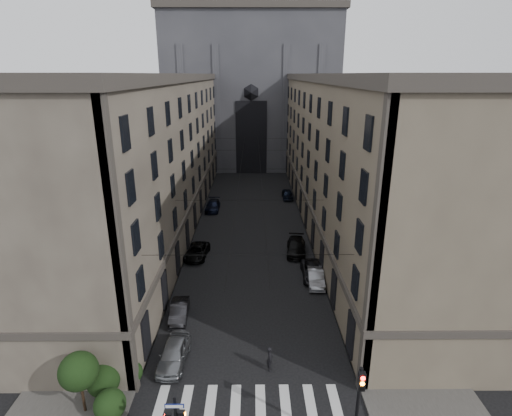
{
  "coord_description": "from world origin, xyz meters",
  "views": [
    {
      "loc": [
        0.34,
        -13.88,
        18.79
      ],
      "look_at": [
        0.55,
        13.98,
        9.41
      ],
      "focal_mm": 28.0,
      "sensor_mm": 36.0,
      "label": 1
    }
  ],
  "objects_px": {
    "traffic_light_right": "(359,400)",
    "car_right_midnear": "(314,271)",
    "car_left_midnear": "(179,311)",
    "pedestrian": "(270,358)",
    "car_left_far": "(213,206)",
    "car_right_midfar": "(296,247)",
    "car_left_midfar": "(197,251)",
    "car_left_near": "(174,353)",
    "gothic_tower": "(251,79)",
    "car_right_far": "(287,194)",
    "car_right_near": "(316,277)"
  },
  "relations": [
    {
      "from": "car_left_near",
      "to": "car_right_midnear",
      "type": "height_order",
      "value": "car_left_near"
    },
    {
      "from": "car_right_near",
      "to": "car_right_far",
      "type": "bearing_deg",
      "value": 94.08
    },
    {
      "from": "gothic_tower",
      "to": "car_right_midfar",
      "type": "bearing_deg",
      "value": -84.05
    },
    {
      "from": "car_left_near",
      "to": "car_right_midfar",
      "type": "bearing_deg",
      "value": 63.07
    },
    {
      "from": "traffic_light_right",
      "to": "car_left_midnear",
      "type": "height_order",
      "value": "traffic_light_right"
    },
    {
      "from": "car_right_near",
      "to": "pedestrian",
      "type": "bearing_deg",
      "value": -109.33
    },
    {
      "from": "car_left_near",
      "to": "pedestrian",
      "type": "distance_m",
      "value": 6.56
    },
    {
      "from": "gothic_tower",
      "to": "car_left_midfar",
      "type": "height_order",
      "value": "gothic_tower"
    },
    {
      "from": "car_left_midnear",
      "to": "car_right_near",
      "type": "height_order",
      "value": "car_right_near"
    },
    {
      "from": "car_right_midnear",
      "to": "traffic_light_right",
      "type": "bearing_deg",
      "value": -90.72
    },
    {
      "from": "car_left_midfar",
      "to": "car_left_far",
      "type": "xyz_separation_m",
      "value": [
        0.2,
        15.62,
        0.04
      ]
    },
    {
      "from": "traffic_light_right",
      "to": "car_right_midnear",
      "type": "height_order",
      "value": "traffic_light_right"
    },
    {
      "from": "car_left_near",
      "to": "car_right_near",
      "type": "relative_size",
      "value": 1.05
    },
    {
      "from": "car_left_midnear",
      "to": "pedestrian",
      "type": "height_order",
      "value": "pedestrian"
    },
    {
      "from": "car_left_midnear",
      "to": "car_right_midnear",
      "type": "xyz_separation_m",
      "value": [
        11.86,
        6.69,
        0.04
      ]
    },
    {
      "from": "car_left_near",
      "to": "car_left_midnear",
      "type": "height_order",
      "value": "car_left_near"
    },
    {
      "from": "traffic_light_right",
      "to": "car_right_near",
      "type": "bearing_deg",
      "value": 88.05
    },
    {
      "from": "car_left_midfar",
      "to": "car_left_far",
      "type": "bearing_deg",
      "value": 95.14
    },
    {
      "from": "car_left_midfar",
      "to": "gothic_tower",
      "type": "bearing_deg",
      "value": 89.29
    },
    {
      "from": "car_left_midfar",
      "to": "car_left_far",
      "type": "relative_size",
      "value": 0.98
    },
    {
      "from": "car_left_far",
      "to": "car_right_midfar",
      "type": "relative_size",
      "value": 0.95
    },
    {
      "from": "traffic_light_right",
      "to": "car_left_midfar",
      "type": "xyz_separation_m",
      "value": [
        -11.33,
        23.46,
        -2.64
      ]
    },
    {
      "from": "car_left_midfar",
      "to": "pedestrian",
      "type": "relative_size",
      "value": 2.65
    },
    {
      "from": "car_right_far",
      "to": "car_left_midnear",
      "type": "bearing_deg",
      "value": -109.88
    },
    {
      "from": "traffic_light_right",
      "to": "car_right_far",
      "type": "bearing_deg",
      "value": 89.79
    },
    {
      "from": "traffic_light_right",
      "to": "car_left_midnear",
      "type": "bearing_deg",
      "value": 133.05
    },
    {
      "from": "car_left_far",
      "to": "car_right_far",
      "type": "bearing_deg",
      "value": 26.84
    },
    {
      "from": "car_left_midnear",
      "to": "car_right_midfar",
      "type": "bearing_deg",
      "value": 45.34
    },
    {
      "from": "car_left_midnear",
      "to": "pedestrian",
      "type": "distance_m",
      "value": 9.26
    },
    {
      "from": "traffic_light_right",
      "to": "car_left_midnear",
      "type": "relative_size",
      "value": 1.34
    },
    {
      "from": "traffic_light_right",
      "to": "car_right_midnear",
      "type": "distance_m",
      "value": 18.93
    },
    {
      "from": "car_right_near",
      "to": "pedestrian",
      "type": "distance_m",
      "value": 12.5
    },
    {
      "from": "car_left_near",
      "to": "traffic_light_right",
      "type": "bearing_deg",
      "value": -29.38
    },
    {
      "from": "car_left_near",
      "to": "car_left_far",
      "type": "height_order",
      "value": "car_left_near"
    },
    {
      "from": "car_left_midnear",
      "to": "car_left_far",
      "type": "height_order",
      "value": "car_left_far"
    },
    {
      "from": "gothic_tower",
      "to": "pedestrian",
      "type": "distance_m",
      "value": 69.08
    },
    {
      "from": "car_right_midfar",
      "to": "car_right_near",
      "type": "bearing_deg",
      "value": -74.52
    },
    {
      "from": "car_right_near",
      "to": "car_right_midnear",
      "type": "xyz_separation_m",
      "value": [
        0.0,
        1.12,
        -0.01
      ]
    },
    {
      "from": "traffic_light_right",
      "to": "car_right_midnear",
      "type": "xyz_separation_m",
      "value": [
        0.6,
        18.74,
        -2.61
      ]
    },
    {
      "from": "car_left_midnear",
      "to": "car_right_near",
      "type": "bearing_deg",
      "value": 21.47
    },
    {
      "from": "traffic_light_right",
      "to": "gothic_tower",
      "type": "bearing_deg",
      "value": 94.38
    },
    {
      "from": "traffic_light_right",
      "to": "car_left_near",
      "type": "relative_size",
      "value": 1.18
    },
    {
      "from": "car_left_far",
      "to": "gothic_tower",
      "type": "bearing_deg",
      "value": 81.31
    },
    {
      "from": "gothic_tower",
      "to": "traffic_light_right",
      "type": "bearing_deg",
      "value": -85.62
    },
    {
      "from": "traffic_light_right",
      "to": "car_left_far",
      "type": "bearing_deg",
      "value": 105.9
    },
    {
      "from": "car_right_midfar",
      "to": "car_right_far",
      "type": "xyz_separation_m",
      "value": [
        0.7,
        20.26,
        -0.03
      ]
    },
    {
      "from": "traffic_light_right",
      "to": "car_left_far",
      "type": "height_order",
      "value": "traffic_light_right"
    },
    {
      "from": "car_left_midnear",
      "to": "pedestrian",
      "type": "xyz_separation_m",
      "value": [
        7.08,
        -5.97,
        0.24
      ]
    },
    {
      "from": "gothic_tower",
      "to": "car_right_near",
      "type": "bearing_deg",
      "value": -83.62
    },
    {
      "from": "car_left_near",
      "to": "car_left_midfar",
      "type": "bearing_deg",
      "value": 95.25
    }
  ]
}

